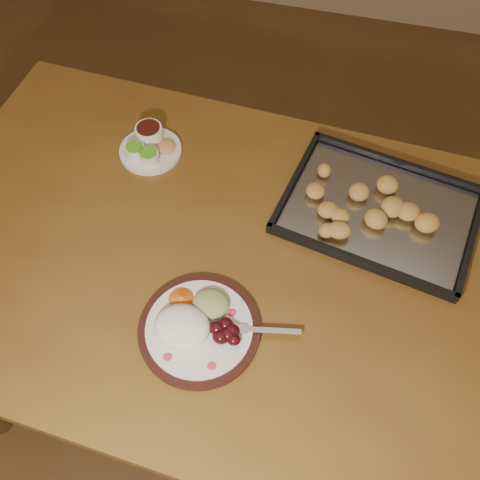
# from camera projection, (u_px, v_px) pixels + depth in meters

# --- Properties ---
(ground) EXTENTS (4.00, 4.00, 0.00)m
(ground) POSITION_uv_depth(u_px,v_px,m) (173.00, 341.00, 1.85)
(ground) COLOR brown
(ground) RESTS_ON ground
(dining_table) EXTENTS (1.55, 0.99, 0.75)m
(dining_table) POSITION_uv_depth(u_px,v_px,m) (243.00, 282.00, 1.23)
(dining_table) COLOR brown
(dining_table) RESTS_ON ground
(dinner_plate) EXTENTS (0.32, 0.24, 0.06)m
(dinner_plate) POSITION_uv_depth(u_px,v_px,m) (197.00, 326.00, 1.05)
(dinner_plate) COLOR black
(dinner_plate) RESTS_ON dining_table
(condiment_saucer) EXTENTS (0.15, 0.15, 0.05)m
(condiment_saucer) POSITION_uv_depth(u_px,v_px,m) (149.00, 146.00, 1.31)
(condiment_saucer) COLOR silver
(condiment_saucer) RESTS_ON dining_table
(baking_tray) EXTENTS (0.47, 0.38, 0.04)m
(baking_tray) POSITION_uv_depth(u_px,v_px,m) (379.00, 210.00, 1.21)
(baking_tray) COLOR black
(baking_tray) RESTS_ON dining_table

